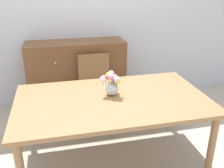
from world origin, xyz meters
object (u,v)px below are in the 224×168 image
(chair_far, at_px, (95,84))
(flower_vase, at_px, (112,84))
(dresser, at_px, (77,75))
(dining_table, at_px, (112,104))

(chair_far, bearing_deg, flower_vase, 92.49)
(dresser, bearing_deg, dining_table, -80.34)
(dresser, relative_size, flower_vase, 5.71)
(chair_far, bearing_deg, dresser, -65.00)
(dining_table, height_order, dresser, dresser)
(chair_far, bearing_deg, dining_table, 91.49)
(chair_far, height_order, dresser, dresser)
(dining_table, relative_size, flower_vase, 7.73)
(dining_table, distance_m, flower_vase, 0.21)
(dining_table, bearing_deg, flower_vase, 80.31)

